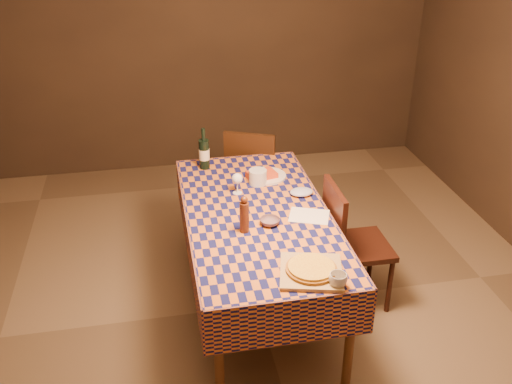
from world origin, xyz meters
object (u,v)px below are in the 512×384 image
(cutting_board, at_px, (311,272))
(chair_far, at_px, (253,173))
(pizza, at_px, (311,268))
(wine_bottle, at_px, (204,153))
(chair_right, at_px, (348,239))
(dining_table, at_px, (257,223))
(white_plate, at_px, (267,176))
(bowl, at_px, (270,222))

(cutting_board, distance_m, chair_far, 1.81)
(cutting_board, distance_m, pizza, 0.02)
(wine_bottle, distance_m, chair_right, 1.25)
(pizza, relative_size, chair_right, 0.35)
(dining_table, height_order, chair_right, chair_right)
(cutting_board, bearing_deg, white_plate, 89.61)
(pizza, bearing_deg, white_plate, 89.61)
(bowl, relative_size, chair_far, 0.14)
(cutting_board, xyz_separation_m, wine_bottle, (-0.43, 1.46, 0.11))
(dining_table, height_order, cutting_board, cutting_board)
(wine_bottle, xyz_separation_m, chair_far, (0.43, 0.33, -0.37))
(pizza, bearing_deg, dining_table, 102.93)
(white_plate, distance_m, chair_right, 0.77)
(white_plate, bearing_deg, chair_far, 90.02)
(chair_right, bearing_deg, wine_bottle, 137.93)
(wine_bottle, distance_m, white_plate, 0.51)
(bowl, xyz_separation_m, white_plate, (0.12, 0.67, -0.01))
(white_plate, height_order, chair_right, chair_right)
(bowl, distance_m, wine_bottle, 0.97)
(white_plate, height_order, chair_far, chair_far)
(bowl, xyz_separation_m, chair_right, (0.58, 0.11, -0.27))
(cutting_board, bearing_deg, pizza, 0.00)
(dining_table, xyz_separation_m, pizza, (0.16, -0.71, 0.11))
(cutting_board, xyz_separation_m, chair_far, (0.01, 1.79, -0.26))
(pizza, relative_size, bowl, 2.55)
(chair_far, distance_m, chair_right, 1.22)
(bowl, distance_m, chair_right, 0.65)
(white_plate, distance_m, chair_far, 0.63)
(bowl, bearing_deg, cutting_board, -78.38)
(wine_bottle, height_order, chair_far, wine_bottle)
(cutting_board, xyz_separation_m, bowl, (-0.11, 0.55, 0.01))
(white_plate, bearing_deg, dining_table, -108.63)
(cutting_board, distance_m, white_plate, 1.22)
(bowl, bearing_deg, dining_table, 107.47)
(dining_table, distance_m, cutting_board, 0.73)
(white_plate, bearing_deg, chair_right, -50.86)
(chair_far, height_order, chair_right, same)
(pizza, distance_m, bowl, 0.57)
(bowl, bearing_deg, chair_right, 10.39)
(white_plate, relative_size, chair_far, 0.30)
(cutting_board, xyz_separation_m, white_plate, (0.01, 1.22, -0.00))
(bowl, bearing_deg, wine_bottle, 108.94)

